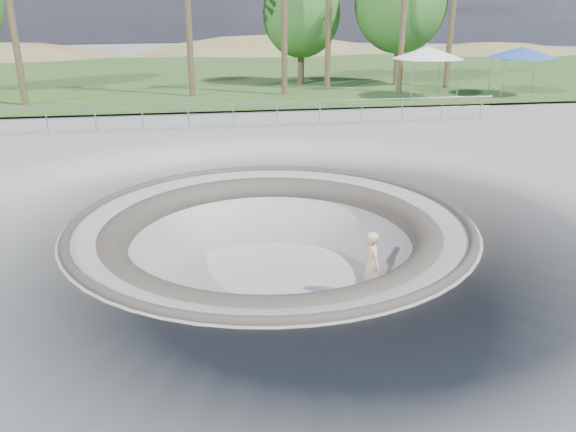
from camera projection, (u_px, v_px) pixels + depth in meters
The scene contains 11 objects.
ground at pixel (271, 220), 14.41m from camera, with size 180.00×180.00×0.00m, color gray.
skate_bowl at pixel (272, 284), 15.04m from camera, with size 14.00×14.00×4.10m.
grass_strip at pixel (212, 74), 45.79m from camera, with size 180.00×36.00×0.12m.
distant_hills at pixel (237, 113), 70.33m from camera, with size 103.20×45.00×28.60m.
safety_railing at pixel (233, 114), 25.27m from camera, with size 25.00×0.06×1.03m.
skateboard at pixel (370, 298), 14.33m from camera, with size 0.86×0.30×0.09m.
skater at pixel (372, 265), 14.01m from camera, with size 0.66×0.43×1.80m, color #D6B68A.
canopy_white at pixel (428, 53), 31.95m from camera, with size 5.69×5.69×2.88m.
canopy_blue at pixel (522, 53), 32.89m from camera, with size 5.43×5.43×2.82m.
bushy_tree_mid at pixel (301, 14), 37.46m from camera, with size 5.22×4.74×7.53m.
bushy_tree_right at pixel (401, 1), 36.52m from camera, with size 6.10×5.55×8.80m.
Camera 1 is at (-1.85, -13.37, 5.07)m, focal length 35.00 mm.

